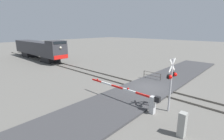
{
  "coord_description": "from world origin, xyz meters",
  "views": [
    {
      "loc": [
        -13.93,
        -7.87,
        5.89
      ],
      "look_at": [
        -0.92,
        4.13,
        1.44
      ],
      "focal_mm": 26.03,
      "sensor_mm": 36.0,
      "label": 1
    }
  ],
  "objects_px": {
    "crossing_signal": "(171,79)",
    "guard_railing": "(152,75)",
    "crossing_gate": "(141,98)",
    "locomotive": "(39,49)",
    "utility_cabinet": "(182,125)"
  },
  "relations": [
    {
      "from": "crossing_signal",
      "to": "guard_railing",
      "type": "relative_size",
      "value": 1.73
    },
    {
      "from": "guard_railing",
      "to": "crossing_gate",
      "type": "bearing_deg",
      "value": -157.07
    },
    {
      "from": "locomotive",
      "to": "crossing_signal",
      "type": "relative_size",
      "value": 4.37
    },
    {
      "from": "utility_cabinet",
      "to": "guard_railing",
      "type": "xyz_separation_m",
      "value": [
        8.38,
        6.54,
        -0.12
      ]
    },
    {
      "from": "crossing_gate",
      "to": "guard_railing",
      "type": "bearing_deg",
      "value": 22.93
    },
    {
      "from": "crossing_signal",
      "to": "utility_cabinet",
      "type": "height_order",
      "value": "crossing_signal"
    },
    {
      "from": "locomotive",
      "to": "crossing_gate",
      "type": "xyz_separation_m",
      "value": [
        -4.17,
        -26.68,
        -1.23
      ]
    },
    {
      "from": "crossing_gate",
      "to": "crossing_signal",
      "type": "bearing_deg",
      "value": -57.46
    },
    {
      "from": "locomotive",
      "to": "guard_railing",
      "type": "height_order",
      "value": "locomotive"
    },
    {
      "from": "locomotive",
      "to": "utility_cabinet",
      "type": "xyz_separation_m",
      "value": [
        -5.38,
        -30.19,
        -1.39
      ]
    },
    {
      "from": "crossing_signal",
      "to": "utility_cabinet",
      "type": "distance_m",
      "value": 3.39
    },
    {
      "from": "crossing_signal",
      "to": "utility_cabinet",
      "type": "xyz_separation_m",
      "value": [
        -2.32,
        -1.77,
        -1.73
      ]
    },
    {
      "from": "locomotive",
      "to": "crossing_gate",
      "type": "relative_size",
      "value": 2.47
    },
    {
      "from": "locomotive",
      "to": "crossing_gate",
      "type": "distance_m",
      "value": 27.03
    },
    {
      "from": "crossing_signal",
      "to": "guard_railing",
      "type": "distance_m",
      "value": 7.93
    }
  ]
}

